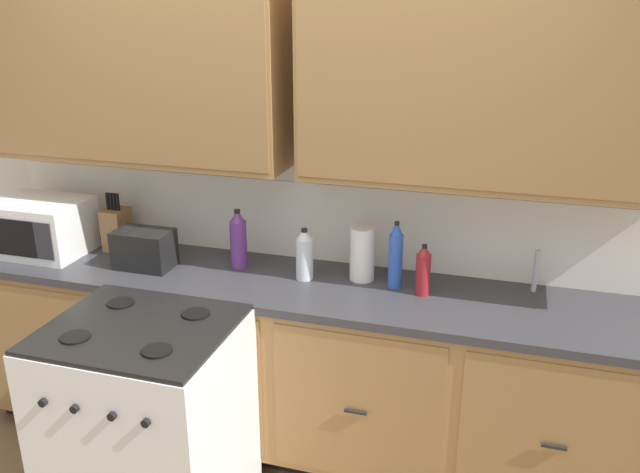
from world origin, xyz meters
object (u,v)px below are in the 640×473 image
at_px(knife_block, 117,228).
at_px(bottle_violet, 238,240).
at_px(bottle_clear, 304,254).
at_px(microwave, 40,227).
at_px(bottle_blue, 396,256).
at_px(bottle_red, 423,270).
at_px(toaster, 144,249).
at_px(paper_towel_roll, 362,253).
at_px(stove_range, 148,424).

relative_size(knife_block, bottle_violet, 1.04).
xyz_separation_m(bottle_violet, bottle_clear, (0.35, -0.04, -0.02)).
bearing_deg(microwave, knife_block, 23.33).
distance_m(bottle_violet, bottle_blue, 0.78).
relative_size(bottle_violet, bottle_blue, 0.94).
bearing_deg(bottle_red, bottle_violet, 176.73).
relative_size(knife_block, bottle_red, 1.30).
xyz_separation_m(bottle_violet, bottle_blue, (0.78, -0.01, 0.01)).
xyz_separation_m(toaster, bottle_violet, (0.45, 0.13, 0.05)).
bearing_deg(bottle_blue, paper_towel_roll, 165.22).
distance_m(bottle_red, bottle_clear, 0.56).
distance_m(knife_block, bottle_violet, 0.72).
height_order(microwave, paper_towel_roll, microwave).
distance_m(toaster, bottle_clear, 0.81).
xyz_separation_m(microwave, toaster, (0.62, -0.03, -0.04)).
relative_size(bottle_red, bottle_blue, 0.75).
relative_size(stove_range, bottle_blue, 2.98).
height_order(stove_range, microwave, microwave).
distance_m(toaster, bottle_red, 1.37).
bearing_deg(paper_towel_roll, toaster, -171.16).
relative_size(toaster, bottle_violet, 0.94).
xyz_separation_m(microwave, bottle_violet, (1.07, 0.10, 0.01)).
bearing_deg(knife_block, toaster, -33.88).
bearing_deg(toaster, bottle_clear, 6.55).
bearing_deg(bottle_blue, knife_block, 177.72).
height_order(stove_range, bottle_blue, bottle_blue).
distance_m(stove_range, bottle_clear, 1.02).
bearing_deg(stove_range, toaster, 117.95).
xyz_separation_m(stove_range, bottle_clear, (0.49, 0.68, 0.58)).
relative_size(stove_range, bottle_red, 3.98).
bearing_deg(stove_range, knife_block, 127.16).
height_order(paper_towel_roll, bottle_violet, bottle_violet).
bearing_deg(toaster, stove_range, -62.05).
distance_m(stove_range, knife_block, 1.12).
relative_size(knife_block, bottle_clear, 1.23).
height_order(knife_block, bottle_violet, knife_block).
distance_m(microwave, bottle_violet, 1.08).
bearing_deg(knife_block, bottle_blue, -2.28).
relative_size(toaster, knife_block, 0.90).
height_order(paper_towel_roll, bottle_blue, bottle_blue).
bearing_deg(paper_towel_roll, bottle_blue, -14.78).
height_order(bottle_violet, bottle_blue, bottle_blue).
xyz_separation_m(stove_range, bottle_blue, (0.92, 0.70, 0.62)).
bearing_deg(paper_towel_roll, bottle_clear, -164.37).
height_order(bottle_violet, bottle_clear, bottle_violet).
xyz_separation_m(paper_towel_roll, bottle_blue, (0.17, -0.04, 0.03)).
bearing_deg(toaster, bottle_blue, 5.64).
relative_size(stove_range, knife_block, 3.06).
xyz_separation_m(bottle_clear, bottle_blue, (0.43, 0.03, 0.03)).
xyz_separation_m(toaster, paper_towel_roll, (1.06, 0.17, 0.03)).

